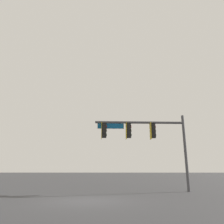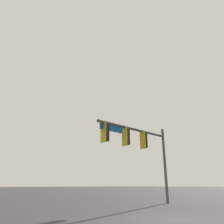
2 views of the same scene
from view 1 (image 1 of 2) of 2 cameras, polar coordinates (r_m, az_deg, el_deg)
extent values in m
plane|color=#38383A|center=(11.97, -6.68, -22.12)|extent=(400.00, 400.00, 0.00)
cylinder|color=#47474C|center=(17.89, 18.64, -9.86)|extent=(0.21, 0.21, 5.76)
cylinder|color=#47474C|center=(17.33, 7.17, -2.74)|extent=(6.95, 0.69, 0.19)
cube|color=gold|center=(17.35, 10.03, -4.90)|extent=(0.07, 0.52, 1.30)
cube|color=black|center=(17.39, 10.65, -4.90)|extent=(0.38, 0.35, 1.10)
cylinder|color=black|center=(17.51, 10.55, -2.93)|extent=(0.04, 0.04, 0.12)
cylinder|color=red|center=(17.50, 11.23, -3.83)|extent=(0.05, 0.22, 0.22)
cylinder|color=#392D05|center=(17.44, 11.29, -4.89)|extent=(0.05, 0.22, 0.22)
cylinder|color=black|center=(17.39, 11.35, -5.96)|extent=(0.05, 0.22, 0.22)
cube|color=gold|center=(17.06, 3.71, -4.93)|extent=(0.07, 0.52, 1.30)
cube|color=black|center=(17.08, 4.35, -4.93)|extent=(0.38, 0.35, 1.10)
cylinder|color=black|center=(17.19, 4.31, -2.92)|extent=(0.04, 0.04, 0.12)
cylinder|color=red|center=(17.16, 4.99, -3.84)|extent=(0.05, 0.22, 0.22)
cylinder|color=#392D05|center=(17.10, 5.02, -4.93)|extent=(0.05, 0.22, 0.22)
cylinder|color=black|center=(17.04, 5.04, -6.02)|extent=(0.05, 0.22, 0.22)
cube|color=gold|center=(16.97, -2.75, -4.89)|extent=(0.07, 0.52, 1.30)
cube|color=black|center=(16.97, -2.10, -4.89)|extent=(0.38, 0.35, 1.10)
cylinder|color=black|center=(17.09, -2.08, -2.88)|extent=(0.04, 0.04, 0.12)
cylinder|color=red|center=(17.03, -1.42, -3.81)|extent=(0.05, 0.22, 0.22)
cylinder|color=#392D05|center=(16.97, -1.43, -4.90)|extent=(0.05, 0.22, 0.22)
cylinder|color=black|center=(16.91, -1.43, -6.00)|extent=(0.05, 0.22, 0.22)
cube|color=#0A4C7F|center=(17.05, -0.35, -3.68)|extent=(2.02, 0.19, 0.40)
cube|color=white|center=(17.05, -0.35, -3.68)|extent=(2.08, 0.17, 0.46)
camera|label=2|loc=(10.89, -57.77, -9.20)|focal=35.00mm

